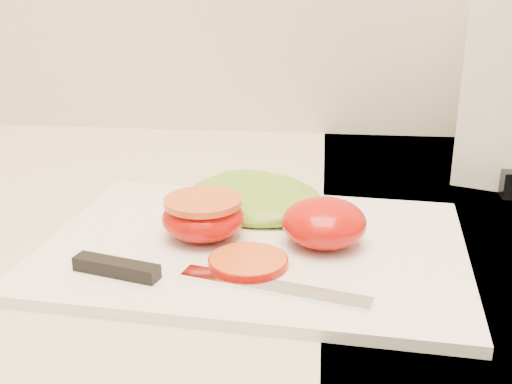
# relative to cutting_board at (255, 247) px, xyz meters

# --- Properties ---
(cutting_board) EXTENTS (0.40, 0.30, 0.01)m
(cutting_board) POSITION_rel_cutting_board_xyz_m (0.00, 0.00, 0.00)
(cutting_board) COLOR white
(cutting_board) RESTS_ON counter
(tomato_half_dome) EXTENTS (0.08, 0.08, 0.04)m
(tomato_half_dome) POSITION_rel_cutting_board_xyz_m (0.06, 0.00, 0.03)
(tomato_half_dome) COLOR #C90C03
(tomato_half_dome) RESTS_ON cutting_board
(tomato_half_cut) EXTENTS (0.08, 0.08, 0.04)m
(tomato_half_cut) POSITION_rel_cutting_board_xyz_m (-0.05, 0.01, 0.03)
(tomato_half_cut) COLOR #C90C03
(tomato_half_cut) RESTS_ON cutting_board
(tomato_slice_0) EXTENTS (0.07, 0.07, 0.01)m
(tomato_slice_0) POSITION_rel_cutting_board_xyz_m (-0.00, -0.05, 0.01)
(tomato_slice_0) COLOR orange
(tomato_slice_0) RESTS_ON cutting_board
(lettuce_leaf_0) EXTENTS (0.17, 0.15, 0.03)m
(lettuce_leaf_0) POSITION_rel_cutting_board_xyz_m (-0.01, 0.08, 0.02)
(lettuce_leaf_0) COLOR #6DA82C
(lettuce_leaf_0) RESTS_ON cutting_board
(knife) EXTENTS (0.25, 0.06, 0.01)m
(knife) POSITION_rel_cutting_board_xyz_m (-0.05, -0.08, 0.01)
(knife) COLOR silver
(knife) RESTS_ON cutting_board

